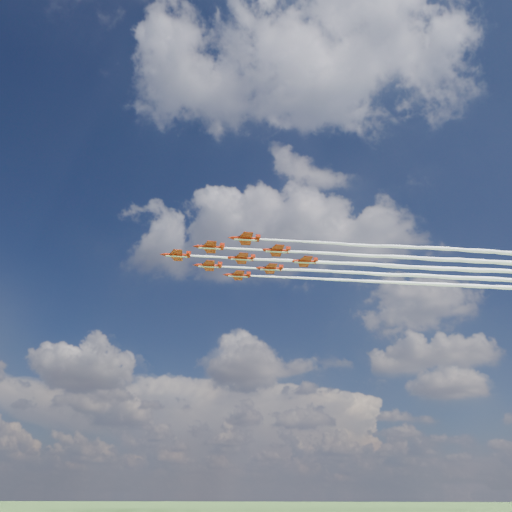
{
  "coord_description": "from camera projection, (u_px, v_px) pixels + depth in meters",
  "views": [
    {
      "loc": [
        25.9,
        -138.78,
        4.0
      ],
      "look_at": [
        -1.35,
        -1.89,
        71.33
      ],
      "focal_mm": 35.0,
      "sensor_mm": 36.0,
      "label": 1
    }
  ],
  "objects": [
    {
      "name": "jet_row2_starb",
      "position": [
        377.0,
        274.0,
        171.2
      ],
      "size": [
        116.41,
        40.7,
        2.43
      ],
      "rotation": [
        0.0,
        0.0,
        0.31
      ],
      "color": "#A11C08"
    },
    {
      "name": "jet_row2_port",
      "position": [
        391.0,
        256.0,
        158.9
      ],
      "size": [
        116.41,
        40.7,
        2.43
      ],
      "rotation": [
        0.0,
        0.0,
        0.31
      ],
      "color": "#A11C08"
    },
    {
      "name": "jet_tail",
      "position": [
        472.0,
        270.0,
        168.25
      ],
      "size": [
        116.41,
        40.7,
        2.43
      ],
      "rotation": [
        0.0,
        0.0,
        0.31
      ],
      "color": "#A11C08"
    },
    {
      "name": "jet_row3_starb",
      "position": [
        398.0,
        283.0,
        178.42
      ],
      "size": [
        116.41,
        40.7,
        2.43
      ],
      "rotation": [
        0.0,
        0.0,
        0.31
      ],
      "color": "#A11C08"
    },
    {
      "name": "jet_lead",
      "position": [
        353.0,
        264.0,
        163.98
      ],
      "size": [
        116.41,
        40.7,
        2.43
      ],
      "rotation": [
        0.0,
        0.0,
        0.31
      ],
      "color": "#A11C08"
    },
    {
      "name": "jet_row3_centre",
      "position": [
        414.0,
        267.0,
        166.11
      ],
      "size": [
        116.41,
        40.7,
        2.43
      ],
      "rotation": [
        0.0,
        0.0,
        0.31
      ],
      "color": "#A11C08"
    },
    {
      "name": "jet_row3_port",
      "position": [
        431.0,
        249.0,
        153.81
      ],
      "size": [
        116.41,
        40.7,
        2.43
      ],
      "rotation": [
        0.0,
        0.0,
        0.31
      ],
      "color": "#A11C08"
    },
    {
      "name": "jet_row4_port",
      "position": [
        453.0,
        260.0,
        161.03
      ],
      "size": [
        116.41,
        40.7,
        2.43
      ],
      "rotation": [
        0.0,
        0.0,
        0.31
      ],
      "color": "#A11C08"
    },
    {
      "name": "jet_row4_starb",
      "position": [
        434.0,
        276.0,
        173.33
      ],
      "size": [
        116.41,
        40.7,
        2.43
      ],
      "rotation": [
        0.0,
        0.0,
        0.31
      ],
      "color": "#A11C08"
    }
  ]
}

